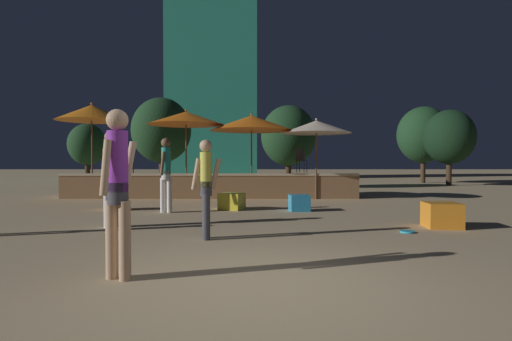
{
  "coord_description": "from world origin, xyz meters",
  "views": [
    {
      "loc": [
        -0.03,
        -4.2,
        1.3
      ],
      "look_at": [
        0.0,
        4.44,
        1.1
      ],
      "focal_mm": 28.0,
      "sensor_mm": 36.0,
      "label": 1
    }
  ],
  "objects_px": {
    "frisbee_disc": "(406,232)",
    "background_tree_1": "(448,137)",
    "cube_seat_3": "(231,201)",
    "background_tree_0": "(160,130)",
    "patio_umbrella_2": "(315,127)",
    "person_3": "(110,173)",
    "bistro_chair_0": "(130,158)",
    "patio_umbrella_3": "(185,118)",
    "person_1": "(165,171)",
    "background_tree_3": "(422,135)",
    "patio_umbrella_0": "(250,123)",
    "cube_seat_0": "(116,202)",
    "patio_umbrella_1": "(90,113)",
    "person_0": "(116,184)",
    "cube_seat_1": "(298,203)",
    "cube_seat_2": "(440,215)",
    "background_tree_4": "(287,136)",
    "person_4": "(205,186)",
    "background_tree_2": "(86,145)",
    "bistro_chair_1": "(300,158)"
  },
  "relations": [
    {
      "from": "patio_umbrella_2",
      "to": "cube_seat_2",
      "type": "relative_size",
      "value": 4.03
    },
    {
      "from": "person_4",
      "to": "frisbee_disc",
      "type": "distance_m",
      "value": 3.75
    },
    {
      "from": "cube_seat_1",
      "to": "bistro_chair_0",
      "type": "height_order",
      "value": "bistro_chair_0"
    },
    {
      "from": "patio_umbrella_1",
      "to": "cube_seat_3",
      "type": "height_order",
      "value": "patio_umbrella_1"
    },
    {
      "from": "person_3",
      "to": "background_tree_2",
      "type": "height_order",
      "value": "background_tree_2"
    },
    {
      "from": "bistro_chair_0",
      "to": "patio_umbrella_3",
      "type": "bearing_deg",
      "value": 62.61
    },
    {
      "from": "frisbee_disc",
      "to": "person_0",
      "type": "bearing_deg",
      "value": -146.13
    },
    {
      "from": "patio_umbrella_3",
      "to": "bistro_chair_1",
      "type": "height_order",
      "value": "patio_umbrella_3"
    },
    {
      "from": "background_tree_0",
      "to": "frisbee_disc",
      "type": "bearing_deg",
      "value": -59.79
    },
    {
      "from": "background_tree_1",
      "to": "cube_seat_2",
      "type": "bearing_deg",
      "value": -116.3
    },
    {
      "from": "patio_umbrella_2",
      "to": "cube_seat_1",
      "type": "relative_size",
      "value": 5.09
    },
    {
      "from": "cube_seat_1",
      "to": "bistro_chair_0",
      "type": "distance_m",
      "value": 6.92
    },
    {
      "from": "cube_seat_1",
      "to": "person_1",
      "type": "relative_size",
      "value": 0.29
    },
    {
      "from": "background_tree_0",
      "to": "person_1",
      "type": "bearing_deg",
      "value": -76.07
    },
    {
      "from": "background_tree_3",
      "to": "background_tree_4",
      "type": "relative_size",
      "value": 1.14
    },
    {
      "from": "cube_seat_2",
      "to": "person_1",
      "type": "distance_m",
      "value": 6.41
    },
    {
      "from": "cube_seat_1",
      "to": "background_tree_2",
      "type": "bearing_deg",
      "value": 130.99
    },
    {
      "from": "patio_umbrella_3",
      "to": "person_1",
      "type": "relative_size",
      "value": 1.64
    },
    {
      "from": "cube_seat_1",
      "to": "person_0",
      "type": "height_order",
      "value": "person_0"
    },
    {
      "from": "cube_seat_0",
      "to": "cube_seat_1",
      "type": "bearing_deg",
      "value": -2.73
    },
    {
      "from": "frisbee_disc",
      "to": "background_tree_1",
      "type": "xyz_separation_m",
      "value": [
        7.6,
        14.16,
        2.58
      ]
    },
    {
      "from": "patio_umbrella_1",
      "to": "person_0",
      "type": "distance_m",
      "value": 10.5
    },
    {
      "from": "patio_umbrella_0",
      "to": "cube_seat_1",
      "type": "distance_m",
      "value": 4.51
    },
    {
      "from": "bistro_chair_0",
      "to": "background_tree_2",
      "type": "xyz_separation_m",
      "value": [
        -5.19,
        8.54,
        0.83
      ]
    },
    {
      "from": "background_tree_0",
      "to": "cube_seat_2",
      "type": "bearing_deg",
      "value": -55.73
    },
    {
      "from": "bistro_chair_1",
      "to": "frisbee_disc",
      "type": "xyz_separation_m",
      "value": [
        1.05,
        -7.9,
        -1.41
      ]
    },
    {
      "from": "patio_umbrella_1",
      "to": "person_0",
      "type": "height_order",
      "value": "patio_umbrella_1"
    },
    {
      "from": "patio_umbrella_1",
      "to": "background_tree_1",
      "type": "xyz_separation_m",
      "value": [
        16.05,
        7.58,
        -0.38
      ]
    },
    {
      "from": "person_3",
      "to": "person_4",
      "type": "height_order",
      "value": "person_3"
    },
    {
      "from": "cube_seat_3",
      "to": "background_tree_0",
      "type": "xyz_separation_m",
      "value": [
        -4.13,
        9.46,
        2.64
      ]
    },
    {
      "from": "patio_umbrella_2",
      "to": "person_3",
      "type": "xyz_separation_m",
      "value": [
        -4.93,
        -5.86,
        -1.41
      ]
    },
    {
      "from": "background_tree_1",
      "to": "person_4",
      "type": "bearing_deg",
      "value": -127.21
    },
    {
      "from": "person_0",
      "to": "person_1",
      "type": "bearing_deg",
      "value": 119.35
    },
    {
      "from": "patio_umbrella_2",
      "to": "background_tree_1",
      "type": "distance_m",
      "value": 11.31
    },
    {
      "from": "patio_umbrella_1",
      "to": "cube_seat_0",
      "type": "bearing_deg",
      "value": -58.2
    },
    {
      "from": "cube_seat_3",
      "to": "person_1",
      "type": "xyz_separation_m",
      "value": [
        -1.63,
        -0.65,
        0.84
      ]
    },
    {
      "from": "frisbee_disc",
      "to": "cube_seat_2",
      "type": "bearing_deg",
      "value": 32.76
    },
    {
      "from": "background_tree_0",
      "to": "patio_umbrella_1",
      "type": "bearing_deg",
      "value": -97.98
    },
    {
      "from": "patio_umbrella_0",
      "to": "background_tree_4",
      "type": "height_order",
      "value": "background_tree_4"
    },
    {
      "from": "person_1",
      "to": "background_tree_3",
      "type": "relative_size",
      "value": 0.41
    },
    {
      "from": "cube_seat_3",
      "to": "person_3",
      "type": "relative_size",
      "value": 0.4
    },
    {
      "from": "cube_seat_1",
      "to": "person_0",
      "type": "xyz_separation_m",
      "value": [
        -2.65,
        -6.05,
        0.84
      ]
    },
    {
      "from": "cube_seat_3",
      "to": "person_1",
      "type": "height_order",
      "value": "person_1"
    },
    {
      "from": "patio_umbrella_3",
      "to": "person_4",
      "type": "distance_m",
      "value": 7.62
    },
    {
      "from": "person_3",
      "to": "person_4",
      "type": "xyz_separation_m",
      "value": [
        2.02,
        -1.2,
        -0.17
      ]
    },
    {
      "from": "patio_umbrella_0",
      "to": "cube_seat_0",
      "type": "xyz_separation_m",
      "value": [
        -3.56,
        -3.34,
        -2.42
      ]
    },
    {
      "from": "cube_seat_1",
      "to": "bistro_chair_0",
      "type": "bearing_deg",
      "value": 145.32
    },
    {
      "from": "person_3",
      "to": "frisbee_disc",
      "type": "xyz_separation_m",
      "value": [
        5.62,
        -0.61,
        -1.05
      ]
    },
    {
      "from": "patio_umbrella_2",
      "to": "person_3",
      "type": "relative_size",
      "value": 1.47
    },
    {
      "from": "bistro_chair_0",
      "to": "background_tree_2",
      "type": "bearing_deg",
      "value": -163.76
    }
  ]
}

